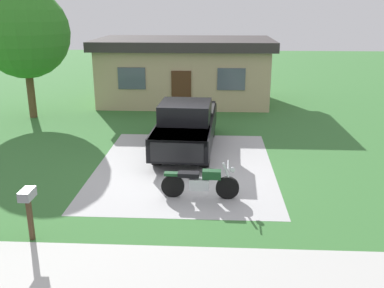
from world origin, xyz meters
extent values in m
plane|color=#397335|center=(0.00, 0.00, 0.00)|extent=(80.00, 80.00, 0.00)
cube|color=#B5B5B5|center=(0.00, 0.00, 0.00)|extent=(5.93, 7.56, 0.01)
cube|color=beige|center=(0.00, -6.00, 0.00)|extent=(36.00, 1.80, 0.01)
cylinder|color=black|center=(1.38, -2.47, 0.33)|extent=(0.66, 0.14, 0.66)
cylinder|color=black|center=(-0.17, -2.42, 0.33)|extent=(0.66, 0.14, 0.66)
cube|color=silver|center=(0.58, -2.44, 0.42)|extent=(0.57, 0.28, 0.32)
cube|color=#194723|center=(0.93, -2.45, 0.72)|extent=(0.53, 0.28, 0.24)
cube|color=black|center=(0.28, -2.43, 0.70)|extent=(0.61, 0.30, 0.12)
cube|color=#194723|center=(-0.17, -2.42, 0.70)|extent=(0.49, 0.21, 0.08)
cylinder|color=silver|center=(1.38, -2.47, 0.70)|extent=(0.33, 0.07, 0.77)
cylinder|color=silver|center=(1.38, -2.47, 1.02)|extent=(0.06, 0.70, 0.04)
sphere|color=silver|center=(1.50, -2.47, 0.88)|extent=(0.16, 0.16, 0.16)
cylinder|color=black|center=(0.68, 0.10, 0.42)|extent=(0.34, 0.85, 0.84)
cylinder|color=black|center=(-0.96, 0.18, 0.42)|extent=(0.34, 0.85, 0.84)
cylinder|color=black|center=(0.84, 3.60, 0.42)|extent=(0.34, 0.85, 0.84)
cylinder|color=black|center=(-0.79, 3.67, 0.42)|extent=(0.34, 0.85, 0.84)
cube|color=black|center=(-0.05, 1.94, 0.80)|extent=(2.26, 5.69, 0.80)
cube|color=black|center=(-0.14, 0.09, 1.10)|extent=(1.99, 1.99, 0.20)
cube|color=black|center=(-0.07, 1.54, 1.55)|extent=(1.89, 1.98, 0.70)
cube|color=#3F4C56|center=(-0.11, 0.74, 1.45)|extent=(1.71, 0.24, 0.60)
cube|color=black|center=(0.02, 3.49, 1.05)|extent=(2.01, 2.49, 0.50)
cube|color=black|center=(-0.18, -0.84, 0.80)|extent=(1.70, 0.18, 0.64)
cube|color=#4C3823|center=(-3.23, -4.96, 0.55)|extent=(0.10, 0.10, 1.10)
cube|color=gray|center=(-3.23, -4.96, 1.15)|extent=(0.26, 0.48, 0.22)
cylinder|color=brown|center=(-7.88, 6.49, 1.28)|extent=(0.36, 0.36, 2.55)
sphere|color=#338227|center=(-7.88, 6.49, 4.01)|extent=(4.17, 4.17, 4.17)
cube|color=tan|center=(-0.72, 10.53, 1.50)|extent=(9.00, 5.00, 3.00)
cube|color=#383333|center=(-0.72, 10.53, 3.25)|extent=(9.60, 5.60, 0.50)
cube|color=#4C2D19|center=(-0.72, 8.00, 1.05)|extent=(1.00, 0.08, 2.10)
cube|color=#4C5966|center=(-3.24, 8.00, 1.70)|extent=(1.40, 0.06, 1.10)
cube|color=#4C5966|center=(1.80, 8.00, 1.70)|extent=(1.40, 0.06, 1.10)
camera|label=1|loc=(0.97, -13.76, 5.23)|focal=40.59mm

